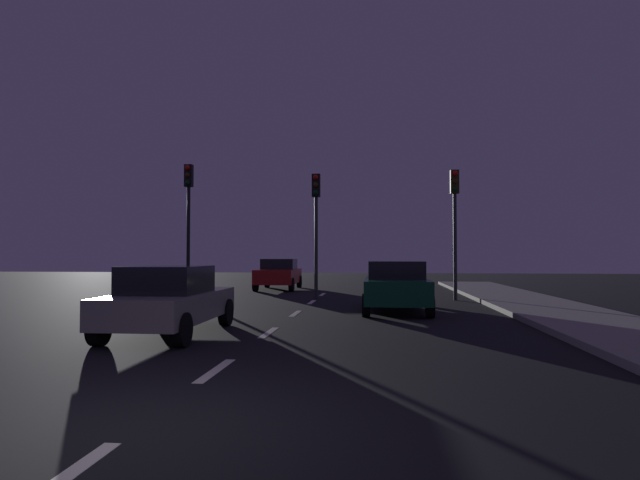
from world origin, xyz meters
TOP-DOWN VIEW (x-y plane):
  - ground_plane at (0.00, 7.00)m, footprint 80.00×80.00m
  - sidewalk_curb_right at (7.50, 7.00)m, footprint 3.00×40.00m
  - lane_stripe_second at (0.00, 2.60)m, footprint 0.16×1.60m
  - lane_stripe_third at (0.00, 6.40)m, footprint 0.16×1.60m
  - lane_stripe_fourth at (0.00, 10.20)m, footprint 0.16×1.60m
  - lane_stripe_fifth at (0.00, 14.00)m, footprint 0.16×1.60m
  - lane_stripe_sixth at (0.00, 17.80)m, footprint 0.16×1.60m
  - traffic_signal_left at (-5.16, 15.35)m, footprint 0.32×0.38m
  - traffic_signal_center at (0.00, 15.35)m, footprint 0.32×0.38m
  - traffic_signal_right at (5.31, 15.35)m, footprint 0.32×0.38m
  - car_stopped_ahead at (2.93, 11.26)m, footprint 1.96×4.59m
  - car_adjacent_lane at (-2.03, 5.85)m, footprint 1.87×4.13m
  - car_oncoming_far at (-2.54, 21.02)m, footprint 2.04×4.21m

SIDE VIEW (x-z plane):
  - ground_plane at x=0.00m, z-range 0.00..0.00m
  - lane_stripe_second at x=0.00m, z-range 0.00..0.01m
  - lane_stripe_third at x=0.00m, z-range 0.00..0.01m
  - lane_stripe_fourth at x=0.00m, z-range 0.00..0.01m
  - lane_stripe_fifth at x=0.00m, z-range 0.00..0.01m
  - lane_stripe_sixth at x=0.00m, z-range 0.00..0.01m
  - sidewalk_curb_right at x=7.50m, z-range 0.00..0.15m
  - car_adjacent_lane at x=-2.03m, z-range 0.01..1.47m
  - car_stopped_ahead at x=2.93m, z-range 0.02..1.54m
  - car_oncoming_far at x=-2.54m, z-range 0.02..1.55m
  - traffic_signal_center at x=0.00m, z-range 0.98..5.87m
  - traffic_signal_right at x=5.31m, z-range 0.99..5.94m
  - traffic_signal_left at x=-5.16m, z-range 1.05..6.40m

